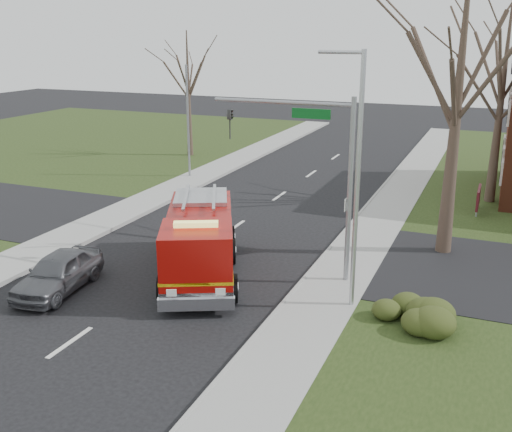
% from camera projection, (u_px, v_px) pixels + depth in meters
% --- Properties ---
extents(ground, '(120.00, 120.00, 0.00)m').
position_uv_depth(ground, '(172.00, 271.00, 23.16)').
color(ground, black).
rests_on(ground, ground).
extents(sidewalk_right, '(2.40, 80.00, 0.15)m').
position_uv_depth(sidewalk_right, '(326.00, 295.00, 20.87)').
color(sidewalk_right, gray).
rests_on(sidewalk_right, ground).
extents(sidewalk_left, '(2.40, 80.00, 0.15)m').
position_uv_depth(sidewalk_left, '(44.00, 249.00, 25.40)').
color(sidewalk_left, gray).
rests_on(sidewalk_left, ground).
extents(health_center_sign, '(0.12, 2.00, 1.40)m').
position_uv_depth(health_center_sign, '(478.00, 198.00, 30.11)').
color(health_center_sign, '#4A1119').
rests_on(health_center_sign, ground).
extents(hedge_corner, '(2.80, 2.00, 0.90)m').
position_uv_depth(hedge_corner, '(404.00, 307.00, 18.82)').
color(hedge_corner, '#2E3A15').
rests_on(hedge_corner, lawn_right).
extents(bare_tree_near, '(6.00, 6.00, 12.00)m').
position_uv_depth(bare_tree_near, '(460.00, 72.00, 22.81)').
color(bare_tree_near, '#35271F').
rests_on(bare_tree_near, ground).
extents(bare_tree_far, '(5.25, 5.25, 10.50)m').
position_uv_depth(bare_tree_far, '(503.00, 81.00, 30.48)').
color(bare_tree_far, '#35271F').
rests_on(bare_tree_far, ground).
extents(bare_tree_left, '(4.50, 4.50, 9.00)m').
position_uv_depth(bare_tree_left, '(188.00, 80.00, 42.83)').
color(bare_tree_left, '#35271F').
rests_on(bare_tree_left, ground).
extents(traffic_signal_mast, '(5.29, 0.18, 6.80)m').
position_uv_depth(traffic_signal_mast, '(316.00, 155.00, 21.19)').
color(traffic_signal_mast, gray).
rests_on(traffic_signal_mast, ground).
extents(streetlight_pole, '(1.48, 0.16, 8.40)m').
position_uv_depth(streetlight_pole, '(356.00, 176.00, 18.77)').
color(streetlight_pole, '#B7BABF').
rests_on(streetlight_pole, ground).
extents(utility_pole_far, '(0.14, 0.14, 7.00)m').
position_uv_depth(utility_pole_far, '(188.00, 123.00, 36.97)').
color(utility_pole_far, gray).
rests_on(utility_pole_far, ground).
extents(fire_engine, '(5.27, 7.51, 2.89)m').
position_uv_depth(fire_engine, '(200.00, 244.00, 22.34)').
color(fire_engine, '#930A06').
rests_on(fire_engine, ground).
extents(parked_car_maroon, '(2.13, 4.28, 1.40)m').
position_uv_depth(parked_car_maroon, '(58.00, 272.00, 21.25)').
color(parked_car_maroon, '#4C4E53').
rests_on(parked_car_maroon, ground).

